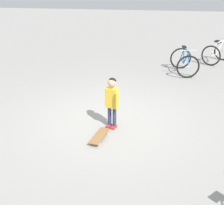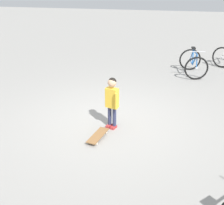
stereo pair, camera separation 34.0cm
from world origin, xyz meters
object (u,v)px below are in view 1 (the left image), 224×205
(bicycle_near, at_px, (217,52))
(bicycle_far, at_px, (184,62))
(child_person, at_px, (112,98))
(skateboard, at_px, (100,136))

(bicycle_near, distance_m, bicycle_far, 1.96)
(child_person, bearing_deg, bicycle_far, 158.43)
(skateboard, bearing_deg, bicycle_near, 153.75)
(skateboard, xyz_separation_m, bicycle_near, (-6.07, 2.99, 0.32))
(skateboard, height_order, bicycle_far, bicycle_far)
(child_person, distance_m, skateboard, 0.79)
(skateboard, relative_size, bicycle_near, 0.51)
(child_person, distance_m, bicycle_near, 6.26)
(bicycle_near, height_order, bicycle_far, same)
(skateboard, relative_size, bicycle_far, 0.55)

